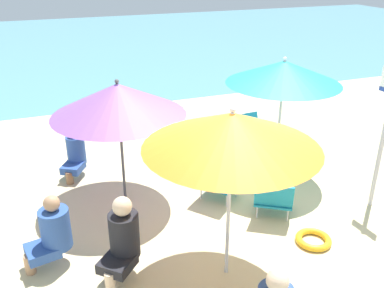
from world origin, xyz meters
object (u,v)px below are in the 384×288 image
umbrella_purple (118,100)px  beach_chair_c (212,137)px  umbrella_orange (232,131)px  beach_chair_e (216,182)px  beach_chair_a (274,198)px  person_d (122,238)px  person_a (52,232)px  beach_chair_b (251,128)px  swim_ring (313,240)px  umbrella_teal (284,72)px  person_b (75,153)px

umbrella_purple → beach_chair_c: 2.49m
umbrella_orange → beach_chair_e: size_ratio=2.77×
beach_chair_a → umbrella_purple: bearing=87.8°
person_d → person_a: bearing=-80.5°
umbrella_purple → beach_chair_c: bearing=29.3°
beach_chair_b → beach_chair_c: beach_chair_c is taller
beach_chair_e → swim_ring: (0.77, -1.35, -0.28)m
swim_ring → beach_chair_e: bearing=119.6°
umbrella_orange → umbrella_teal: 2.64m
beach_chair_a → person_a: size_ratio=0.78×
person_a → person_d: bearing=135.5°
beach_chair_c → umbrella_teal: bearing=7.6°
beach_chair_b → swim_ring: bearing=-19.3°
person_a → person_b: bearing=-114.2°
umbrella_orange → beach_chair_a: (1.07, 0.79, -1.46)m
umbrella_orange → beach_chair_a: size_ratio=2.81×
umbrella_purple → beach_chair_e: 1.83m
beach_chair_a → person_a: 2.90m
person_a → person_d: (0.72, -0.48, 0.06)m
umbrella_teal → beach_chair_c: 1.96m
beach_chair_c → person_b: size_ratio=0.76×
person_b → swim_ring: (2.58, -2.91, -0.36)m
beach_chair_e → swim_ring: bearing=-99.0°
umbrella_teal → beach_chair_e: size_ratio=2.69×
beach_chair_c → person_d: size_ratio=0.65×
beach_chair_a → umbrella_orange: bearing=159.2°
umbrella_teal → beach_chair_a: bearing=-122.5°
beach_chair_a → person_d: size_ratio=0.72×
umbrella_teal → person_a: bearing=-163.2°
umbrella_orange → person_d: bearing=161.7°
beach_chair_c → swim_ring: bearing=-19.1°
beach_chair_e → person_b: 2.39m
umbrella_orange → person_d: (-1.10, 0.36, -1.26)m
beach_chair_b → person_d: (-3.14, -2.91, 0.24)m
beach_chair_b → beach_chair_c: bearing=-84.2°
umbrella_purple → beach_chair_a: 2.52m
beach_chair_c → swim_ring: 3.00m
umbrella_purple → person_a: umbrella_purple is taller
beach_chair_a → person_d: (-2.17, -0.43, 0.20)m
beach_chair_a → person_b: bearing=79.7°
umbrella_purple → beach_chair_c: (1.87, 1.05, -1.26)m
person_a → person_d: 0.86m
beach_chair_b → person_b: 3.37m
person_a → swim_ring: 3.20m
beach_chair_b → person_b: bearing=-91.1°
beach_chair_c → person_a: size_ratio=0.71×
umbrella_orange → swim_ring: (1.27, 0.11, -1.72)m
person_a → beach_chair_a: bearing=168.0°
beach_chair_a → beach_chair_b: bearing=11.3°
person_b → umbrella_orange: bearing=53.9°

